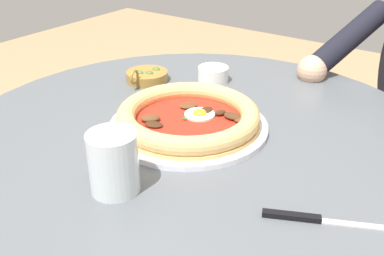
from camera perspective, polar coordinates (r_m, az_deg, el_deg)
name	(u,v)px	position (r m, az deg, el deg)	size (l,w,h in m)	color
dining_table	(196,215)	(0.92, 0.55, -11.03)	(0.91, 0.91, 0.73)	#565B60
pizza_on_plate	(188,119)	(0.82, -0.47, 1.21)	(0.29, 0.29, 0.04)	white
water_glass	(114,166)	(0.65, -9.89, -4.83)	(0.07, 0.07, 0.09)	silver
steak_knife	(319,220)	(0.63, 15.83, -11.15)	(0.20, 0.10, 0.01)	silver
ramekin_capers	(213,74)	(1.04, 2.72, 6.93)	(0.07, 0.07, 0.03)	white
olive_pan	(147,76)	(1.05, -5.79, 6.61)	(0.10, 0.12, 0.05)	olive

